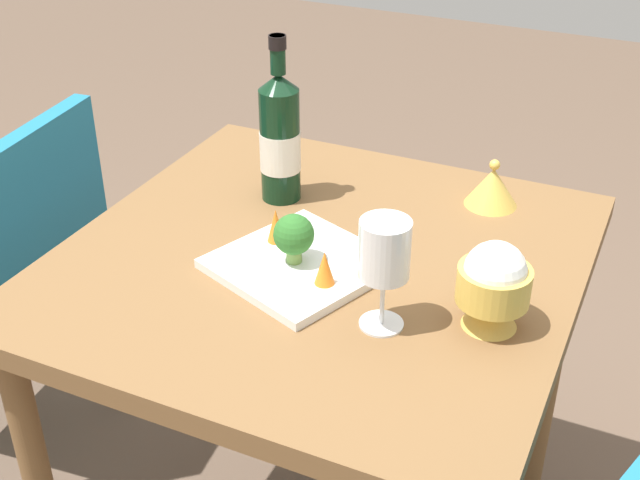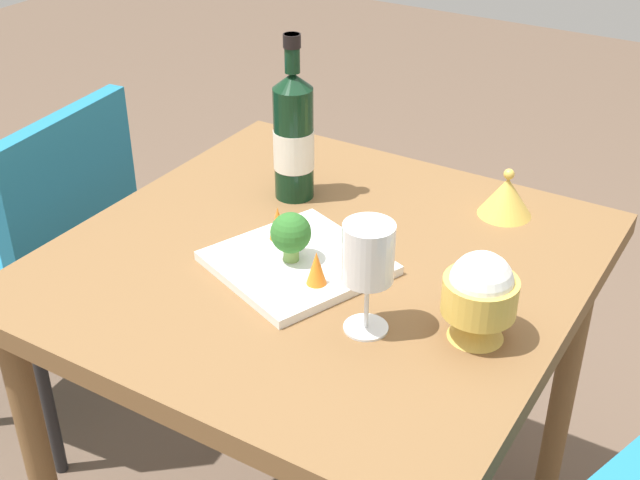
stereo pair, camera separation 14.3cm
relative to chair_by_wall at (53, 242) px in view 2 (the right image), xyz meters
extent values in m
cube|color=brown|center=(0.74, -0.04, 0.21)|extent=(0.86, 0.86, 0.04)
cylinder|color=brown|center=(0.37, -0.41, -0.17)|extent=(0.05, 0.05, 0.72)
cylinder|color=brown|center=(0.37, 0.33, -0.17)|extent=(0.05, 0.05, 0.72)
cylinder|color=brown|center=(1.11, 0.33, -0.17)|extent=(0.05, 0.05, 0.72)
cube|color=teal|center=(-0.10, -0.01, -0.09)|extent=(0.44, 0.44, 0.02)
cube|color=teal|center=(0.08, 0.01, 0.12)|extent=(0.08, 0.40, 0.40)
cylinder|color=black|center=(-0.29, 0.14, -0.31)|extent=(0.03, 0.03, 0.43)
cylinder|color=black|center=(0.08, -0.16, -0.31)|extent=(0.03, 0.03, 0.43)
cylinder|color=black|center=(0.05, 0.18, -0.31)|extent=(0.03, 0.03, 0.43)
cylinder|color=black|center=(0.58, 0.12, 0.34)|extent=(0.08, 0.08, 0.22)
cone|color=black|center=(0.58, 0.12, 0.46)|extent=(0.08, 0.08, 0.03)
cylinder|color=black|center=(0.58, 0.12, 0.51)|extent=(0.03, 0.03, 0.07)
cylinder|color=black|center=(0.58, 0.12, 0.53)|extent=(0.03, 0.03, 0.02)
cylinder|color=silver|center=(0.58, 0.12, 0.32)|extent=(0.08, 0.08, 0.08)
cylinder|color=white|center=(0.91, -0.18, 0.23)|extent=(0.07, 0.07, 0.00)
cylinder|color=white|center=(0.91, -0.18, 0.27)|extent=(0.01, 0.01, 0.08)
cylinder|color=white|center=(0.91, -0.18, 0.36)|extent=(0.08, 0.08, 0.09)
cone|color=gold|center=(1.05, -0.12, 0.25)|extent=(0.08, 0.08, 0.04)
cylinder|color=gold|center=(1.05, -0.12, 0.30)|extent=(0.11, 0.11, 0.05)
sphere|color=white|center=(1.05, -0.12, 0.32)|extent=(0.09, 0.09, 0.09)
cone|color=gold|center=(0.96, 0.26, 0.26)|extent=(0.10, 0.10, 0.07)
sphere|color=gold|center=(0.96, 0.26, 0.31)|extent=(0.02, 0.02, 0.02)
cube|color=white|center=(0.73, -0.09, 0.23)|extent=(0.32, 0.32, 0.02)
cylinder|color=#729E4C|center=(0.72, -0.10, 0.26)|extent=(0.03, 0.03, 0.03)
sphere|color=#2D6B28|center=(0.72, -0.10, 0.29)|extent=(0.07, 0.07, 0.07)
cone|color=orange|center=(0.66, -0.05, 0.27)|extent=(0.03, 0.03, 0.06)
cone|color=orange|center=(0.79, -0.14, 0.27)|extent=(0.03, 0.03, 0.06)
camera|label=1|loc=(1.25, -1.16, 0.99)|focal=47.46mm
camera|label=2|loc=(1.38, -1.09, 0.99)|focal=47.46mm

